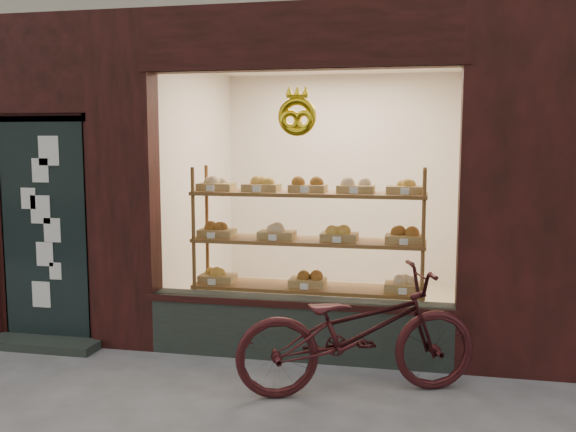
# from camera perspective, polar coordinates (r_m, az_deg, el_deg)

# --- Properties ---
(display_shelf) EXTENTS (2.20, 0.45, 1.70)m
(display_shelf) POSITION_cam_1_polar(r_m,az_deg,el_deg) (6.09, 1.76, -3.29)
(display_shelf) COLOR brown
(display_shelf) RESTS_ON ground
(bicycle) EXTENTS (1.99, 1.27, 0.99)m
(bicycle) POSITION_cam_1_polar(r_m,az_deg,el_deg) (5.03, 6.14, -10.16)
(bicycle) COLOR black
(bicycle) RESTS_ON ground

